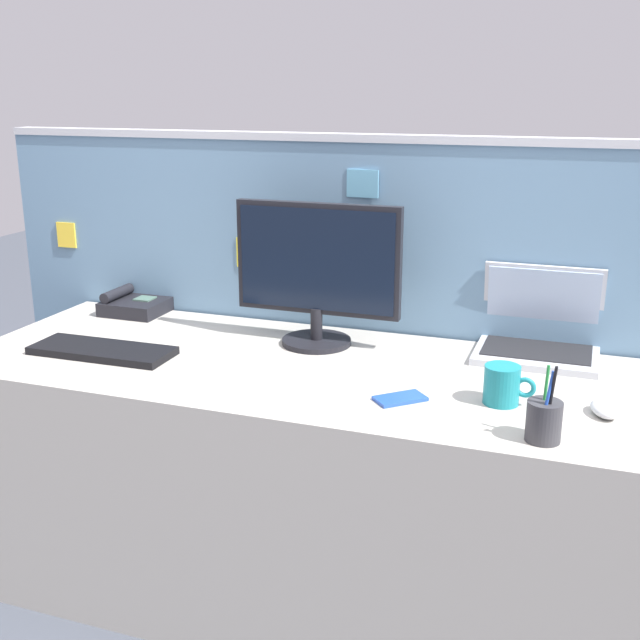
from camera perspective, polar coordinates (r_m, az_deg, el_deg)
name	(u,v)px	position (r m, az deg, el deg)	size (l,w,h in m)	color
ground_plane	(314,588)	(2.51, -0.40, -18.87)	(10.00, 10.00, 0.00)	#424751
desk	(314,482)	(2.32, -0.42, -11.68)	(2.02, 0.75, 0.71)	#ADA89E
cubicle_divider	(357,340)	(2.57, 2.71, -1.49)	(2.51, 0.08, 1.32)	#6084A3
desktop_monitor	(317,269)	(2.31, -0.20, 3.75)	(0.50, 0.21, 0.42)	black
laptop	(539,333)	(2.35, 15.58, -0.92)	(0.34, 0.26, 0.25)	#B2B5BC
desk_phone	(134,305)	(2.76, -13.36, 1.06)	(0.20, 0.17, 0.08)	black
keyboard_main	(102,351)	(2.36, -15.49, -2.15)	(0.42, 0.15, 0.02)	black
computer_mouse_right_hand	(605,409)	(1.97, 19.92, -6.08)	(0.06, 0.10, 0.03)	silver
pen_cup	(544,420)	(1.79, 15.92, -7.01)	(0.08, 0.08, 0.18)	#333338
cell_phone_blue_case	(400,399)	(1.96, 5.82, -5.68)	(0.07, 0.12, 0.01)	blue
coffee_mug	(503,385)	(1.96, 13.10, -4.60)	(0.13, 0.09, 0.10)	#197A84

